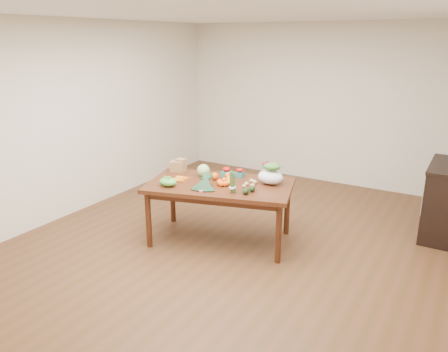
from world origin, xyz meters
The scene contains 26 objects.
floor centered at (0.00, 0.00, 0.00)m, with size 6.00×6.00×0.00m, color #58331E.
ceiling centered at (0.00, 0.00, 2.70)m, with size 5.00×6.00×0.02m, color white.
room_walls centered at (0.00, 0.00, 1.35)m, with size 5.02×6.02×2.70m.
dining_table centered at (-0.19, 0.00, 0.38)m, with size 1.73×0.96×0.75m, color #4F2512.
cabinet centered at (2.22, 1.59, 0.47)m, with size 0.52×1.02×0.94m, color black.
dish_towel centered at (1.96, 1.40, 0.55)m, with size 0.02×0.28×0.45m, color white.
paper_bag centered at (-0.93, 0.14, 0.84)m, with size 0.24×0.20×0.17m, color #8D5F3F, non-canonical shape.
cabbage centered at (-0.51, 0.13, 0.83)m, with size 0.16×0.16×0.16m, color #B8D77C.
strawberry_basket_a centered at (-0.26, 0.28, 0.80)m, with size 0.11×0.11×0.10m, color red, non-canonical shape.
strawberry_basket_b centered at (-0.11, 0.36, 0.79)m, with size 0.10×0.10×0.09m, color #B1180B, non-canonical shape.
orange_a centered at (-0.32, 0.09, 0.80)m, with size 0.09×0.09×0.09m, color #FF600F.
orange_b centered at (-0.18, 0.20, 0.79)m, with size 0.09×0.09×0.09m, color #EB5D0E.
orange_c centered at (-0.12, 0.10, 0.79)m, with size 0.08×0.08×0.08m, color orange.
mandarin_cluster centered at (-0.11, -0.04, 0.80)m, with size 0.18×0.18×0.10m, color orange, non-canonical shape.
carrots centered at (-0.67, -0.13, 0.76)m, with size 0.22×0.22×0.03m, color orange, non-canonical shape.
snap_pea_bag centered at (-0.67, -0.40, 0.80)m, with size 0.23×0.17×0.10m, color #55A237.
kale_bunch centered at (-0.24, -0.28, 0.83)m, with size 0.32×0.40×0.16m, color black, non-canonical shape.
asparagus_bundle centered at (0.11, -0.22, 0.88)m, with size 0.08×0.08×0.25m, color #407837, non-canonical shape.
potato_a centered at (0.13, 0.09, 0.77)m, with size 0.05×0.05×0.04m, color #D0B978.
potato_b centered at (0.14, 0.00, 0.77)m, with size 0.05×0.04×0.04m, color tan.
potato_c centered at (0.18, 0.19, 0.77)m, with size 0.06×0.05×0.05m, color tan.
potato_d centered at (0.13, 0.22, 0.77)m, with size 0.06×0.05×0.05m, color tan.
potato_e centered at (0.22, 0.07, 0.77)m, with size 0.06×0.05×0.05m, color tan.
avocado_a centered at (0.26, -0.18, 0.79)m, with size 0.07×0.11×0.07m, color black.
avocado_b centered at (0.28, -0.06, 0.79)m, with size 0.07×0.10×0.07m, color black.
salad_bag centered at (0.34, 0.29, 0.87)m, with size 0.31×0.24×0.24m, color white, non-canonical shape.
Camera 1 is at (2.40, -4.30, 2.43)m, focal length 35.00 mm.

